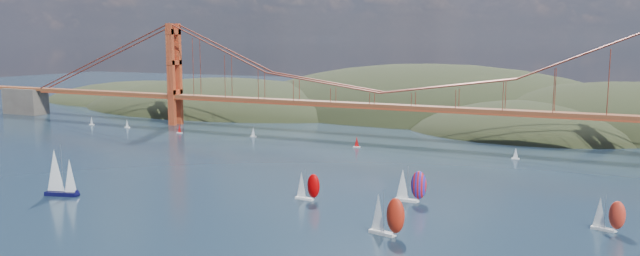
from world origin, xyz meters
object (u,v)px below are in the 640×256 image
object	(u,v)px
racer_rwb	(410,185)
racer_0	(307,186)
racer_2	(608,214)
racer_1	(386,214)
sloop_navy	(59,173)

from	to	relation	value
racer_rwb	racer_0	bearing A→B (deg)	-161.24
racer_0	racer_rwb	xyz separation A→B (m)	(27.64, 10.92, 0.70)
racer_2	racer_rwb	bearing A→B (deg)	-171.08
racer_0	racer_rwb	world-z (taller)	racer_rwb
racer_1	racer_2	distance (m)	54.43
sloop_navy	racer_1	bearing A→B (deg)	-12.61
racer_0	racer_rwb	distance (m)	29.73
racer_0	racer_1	size ratio (longest dim) A/B	0.83
racer_2	sloop_navy	bearing A→B (deg)	-152.39
racer_1	sloop_navy	bearing A→B (deg)	-162.75
racer_1	racer_0	bearing A→B (deg)	160.06
sloop_navy	racer_0	size ratio (longest dim) A/B	1.72
racer_2	racer_rwb	distance (m)	52.11
racer_0	racer_2	size ratio (longest dim) A/B	1.01
racer_1	racer_rwb	bearing A→B (deg)	111.58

